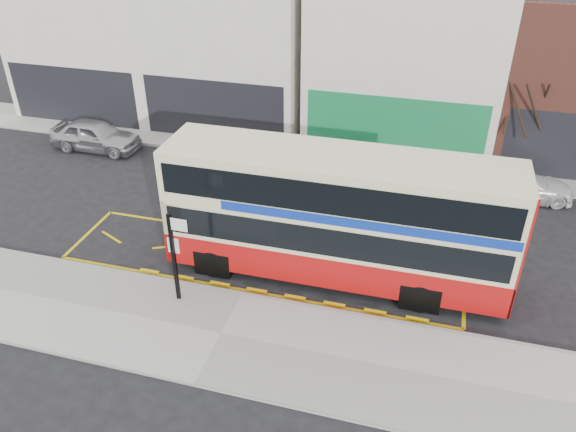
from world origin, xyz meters
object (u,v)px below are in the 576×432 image
(street_tree_right, at_px, (528,90))
(car_grey, at_px, (327,162))
(street_tree_left, at_px, (66,40))
(double_decker_bus, at_px, (338,216))
(car_silver, at_px, (95,135))
(car_white, at_px, (520,185))
(bus_stop_post, at_px, (175,250))

(street_tree_right, bearing_deg, car_grey, -163.23)
(street_tree_left, bearing_deg, double_decker_bus, -32.40)
(double_decker_bus, relative_size, car_silver, 2.52)
(car_silver, relative_size, car_white, 1.03)
(double_decker_bus, relative_size, street_tree_right, 1.96)
(street_tree_left, bearing_deg, car_white, -8.51)
(car_silver, height_order, car_grey, car_silver)
(car_white, distance_m, street_tree_left, 23.93)
(street_tree_right, bearing_deg, bus_stop_post, -130.75)
(car_silver, relative_size, car_grey, 1.15)
(bus_stop_post, relative_size, car_grey, 0.82)
(car_grey, relative_size, car_white, 0.90)
(bus_stop_post, bearing_deg, car_white, 43.15)
(car_silver, bearing_deg, double_decker_bus, -116.13)
(car_grey, height_order, street_tree_right, street_tree_right)
(double_decker_bus, xyz_separation_m, bus_stop_post, (-4.49, -2.78, -0.32))
(double_decker_bus, bearing_deg, car_white, 48.00)
(street_tree_right, bearing_deg, street_tree_left, 177.40)
(bus_stop_post, xyz_separation_m, car_white, (10.95, 10.03, -1.42))
(double_decker_bus, bearing_deg, bus_stop_post, -148.50)
(car_grey, distance_m, street_tree_left, 15.89)
(car_grey, relative_size, street_tree_left, 0.63)
(bus_stop_post, xyz_separation_m, car_grey, (2.65, 10.03, -1.40))
(street_tree_left, xyz_separation_m, street_tree_right, (23.19, -1.05, -0.30))
(bus_stop_post, distance_m, car_grey, 10.47)
(car_grey, xyz_separation_m, street_tree_right, (8.10, 2.44, 3.28))
(double_decker_bus, relative_size, bus_stop_post, 3.55)
(bus_stop_post, height_order, street_tree_left, street_tree_left)
(car_silver, bearing_deg, bus_stop_post, -136.19)
(car_grey, bearing_deg, double_decker_bus, -173.81)
(car_grey, bearing_deg, car_silver, 83.88)
(double_decker_bus, distance_m, street_tree_right, 11.64)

